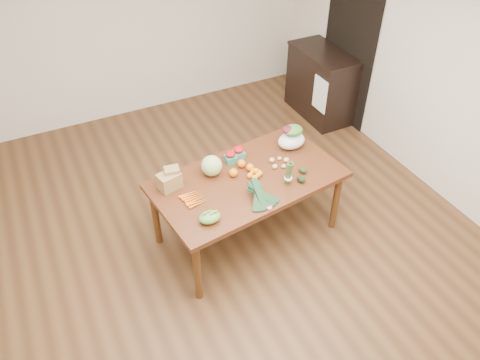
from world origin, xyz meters
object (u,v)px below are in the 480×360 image
cabinet (320,84)px  asparagus_bundle (289,173)px  cabbage (212,166)px  dining_table (247,207)px  kale_bunch (263,196)px  salad_bag (292,138)px  paper_bag (169,179)px  mandarin_cluster (256,172)px

cabinet → asparagus_bundle: bearing=-131.5°
cabinet → cabbage: size_ratio=5.06×
cabbage → asparagus_bundle: (0.58, -0.44, 0.02)m
dining_table → kale_bunch: size_ratio=4.46×
salad_bag → cabbage: bearing=-177.3°
paper_bag → mandarin_cluster: size_ratio=1.49×
mandarin_cluster → asparagus_bundle: asparagus_bundle is taller
paper_bag → cabinet: bearing=28.7°
dining_table → kale_bunch: 0.58m
kale_bunch → salad_bag: size_ratio=1.37×
asparagus_bundle → kale_bunch: bearing=-166.5°
cabinet → asparagus_bundle: size_ratio=4.08×
cabbage → mandarin_cluster: (0.36, -0.21, -0.06)m
mandarin_cluster → kale_bunch: size_ratio=0.45×
mandarin_cluster → salad_bag: 0.60m
salad_bag → kale_bunch: bearing=-137.3°
dining_table → cabinet: size_ratio=1.75×
kale_bunch → salad_bag: 0.91m
cabinet → cabbage: cabbage is taller
dining_table → mandarin_cluster: (0.08, -0.00, 0.42)m
dining_table → cabbage: bearing=136.0°
salad_bag → paper_bag: bearing=-177.8°
paper_bag → asparagus_bundle: 1.10m
cabbage → salad_bag: size_ratio=0.69×
mandarin_cluster → asparagus_bundle: 0.33m
paper_bag → asparagus_bundle: size_ratio=1.08×
cabbage → kale_bunch: size_ratio=0.50×
mandarin_cluster → kale_bunch: (-0.12, -0.36, 0.04)m
kale_bunch → asparagus_bundle: asparagus_bundle is taller
paper_bag → asparagus_bundle: (1.01, -0.43, 0.03)m
mandarin_cluster → dining_table: bearing=178.6°
kale_bunch → salad_bag: salad_bag is taller
dining_table → asparagus_bundle: size_ratio=7.14×
kale_bunch → mandarin_cluster: bearing=64.3°
paper_bag → mandarin_cluster: (0.79, -0.20, -0.05)m
mandarin_cluster → salad_bag: size_ratio=0.62×
paper_bag → salad_bag: 1.34m
cabbage → asparagus_bundle: size_ratio=0.81×
cabinet → asparagus_bundle: (-1.69, -1.91, 0.40)m
salad_bag → cabinet: bearing=46.3°
mandarin_cluster → salad_bag: (0.55, 0.25, 0.07)m
mandarin_cluster → kale_bunch: kale_bunch is taller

